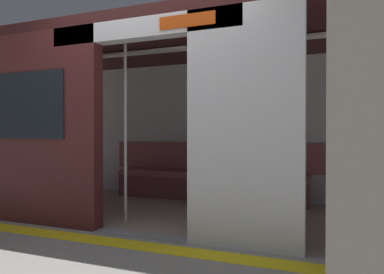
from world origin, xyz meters
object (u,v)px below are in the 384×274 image
(train_car, at_px, (179,97))
(grab_pole_far, at_px, (204,129))
(handbag, at_px, (250,168))
(person_seated, at_px, (221,158))
(bench_seat, at_px, (208,179))
(book, at_px, (202,171))
(grab_pole_door, at_px, (125,129))

(train_car, relative_size, grab_pole_far, 2.96)
(train_car, relative_size, handbag, 24.62)
(person_seated, relative_size, grab_pole_far, 0.54)
(bench_seat, distance_m, grab_pole_far, 1.73)
(book, bearing_deg, train_car, 97.53)
(train_car, distance_m, handbag, 1.56)
(book, xyz_separation_m, grab_pole_door, (0.36, 1.64, 0.63))
(handbag, xyz_separation_m, grab_pole_door, (1.11, 1.65, 0.56))
(train_car, height_order, grab_pole_door, train_car)
(person_seated, distance_m, handbag, 0.45)
(person_seated, bearing_deg, grab_pole_door, 66.00)
(bench_seat, bearing_deg, handbag, -175.57)
(book, relative_size, grab_pole_far, 0.10)
(bench_seat, bearing_deg, grab_pole_door, 73.71)
(bench_seat, height_order, grab_pole_far, grab_pole_far)
(bench_seat, bearing_deg, grab_pole_far, 107.43)
(grab_pole_door, height_order, grab_pole_far, same)
(bench_seat, relative_size, grab_pole_far, 1.39)
(handbag, bearing_deg, bench_seat, 4.43)
(bench_seat, bearing_deg, person_seated, 166.50)
(train_car, relative_size, grab_pole_door, 2.96)
(book, bearing_deg, grab_pole_door, 83.48)
(grab_pole_far, bearing_deg, bench_seat, -72.57)
(book, distance_m, grab_pole_far, 1.75)
(train_car, xyz_separation_m, grab_pole_door, (0.39, 0.68, -0.43))
(book, bearing_deg, grab_pole_far, 116.47)
(person_seated, height_order, book, person_seated)
(train_car, relative_size, person_seated, 5.50)
(bench_seat, xyz_separation_m, grab_pole_door, (0.47, 1.60, 0.75))
(train_car, distance_m, bench_seat, 1.49)
(book, bearing_deg, bench_seat, 165.17)
(person_seated, height_order, handbag, person_seated)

